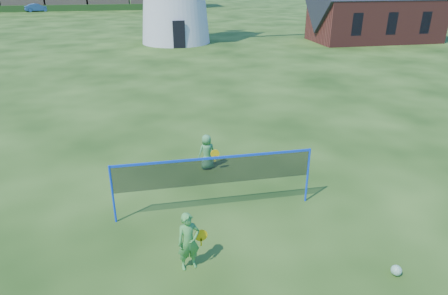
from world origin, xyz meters
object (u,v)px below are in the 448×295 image
badminton_net (214,172)px  car_right (37,8)px  chapel (376,10)px  play_ball (396,270)px  player_girl (189,241)px  player_boy (207,152)px

badminton_net → car_right: bearing=105.6°
badminton_net → car_right: badminton_net is taller
chapel → badminton_net: 32.14m
chapel → play_ball: size_ratio=52.85×
play_ball → car_right: (-21.62, 69.03, 0.54)m
player_girl → play_ball: player_girl is taller
play_ball → player_girl: bearing=165.4°
chapel → play_ball: chapel is taller
player_girl → car_right: 70.18m
play_ball → car_right: size_ratio=0.06×
play_ball → car_right: car_right is taller
chapel → play_ball: (-16.22, -28.64, -2.66)m
play_ball → car_right: 72.34m
player_girl → player_boy: bearing=64.7°
chapel → car_right: (-37.85, 40.39, -2.12)m
player_boy → chapel: bearing=-144.9°
badminton_net → car_right: 68.46m
badminton_net → player_boy: badminton_net is taller
chapel → player_girl: chapel is taller
player_girl → play_ball: size_ratio=5.91×
player_boy → play_ball: player_boy is taller
chapel → badminton_net: size_ratio=2.30×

